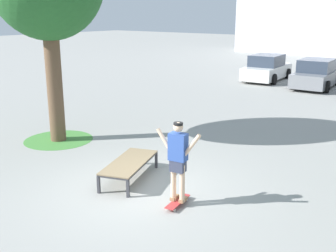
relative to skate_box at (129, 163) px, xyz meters
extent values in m
plane|color=#999993|center=(0.66, -0.31, -0.41)|extent=(120.00, 120.00, 0.00)
cube|color=#38383D|center=(-0.64, 0.75, -0.22)|extent=(0.08, 0.08, 0.38)
cube|color=#38383D|center=(0.02, 0.98, -0.22)|extent=(0.08, 0.08, 0.38)
cube|color=#38383D|center=(-0.02, -0.98, -0.22)|extent=(0.08, 0.08, 0.38)
cube|color=#38383D|center=(0.64, -0.75, -0.22)|extent=(0.08, 0.08, 0.38)
cylinder|color=#38383D|center=(-0.33, -0.12, -0.01)|extent=(0.69, 1.80, 0.05)
cylinder|color=#38383D|center=(0.33, 0.12, -0.01)|extent=(0.69, 1.80, 0.05)
cylinder|color=#38383D|center=(-0.31, 0.87, -0.01)|extent=(0.73, 0.30, 0.05)
cylinder|color=#38383D|center=(0.31, -0.87, -0.01)|extent=(0.73, 0.30, 0.05)
cube|color=#847051|center=(0.00, 0.00, 0.03)|extent=(1.36, 2.05, 0.03)
cube|color=#B23333|center=(1.71, -0.39, -0.33)|extent=(0.32, 0.82, 0.02)
cylinder|color=silver|center=(1.60, -0.13, -0.39)|extent=(0.04, 0.06, 0.06)
cylinder|color=silver|center=(1.74, -0.10, -0.39)|extent=(0.04, 0.06, 0.06)
cylinder|color=silver|center=(1.68, -0.68, -0.39)|extent=(0.04, 0.06, 0.06)
cylinder|color=silver|center=(1.83, -0.66, -0.39)|extent=(0.04, 0.06, 0.06)
cylinder|color=beige|center=(1.62, -0.41, 0.09)|extent=(0.11, 0.11, 0.82)
cube|color=#99704C|center=(1.61, -0.36, -0.29)|extent=(0.14, 0.25, 0.07)
cylinder|color=beige|center=(1.81, -0.38, 0.09)|extent=(0.11, 0.11, 0.82)
cube|color=#99704C|center=(1.81, -0.33, -0.29)|extent=(0.14, 0.25, 0.07)
cube|color=#33384C|center=(1.71, -0.39, 0.46)|extent=(0.33, 0.24, 0.24)
cube|color=#2D4C99|center=(1.71, -0.39, 0.86)|extent=(0.39, 0.27, 0.56)
cylinder|color=beige|center=(1.42, -0.44, 0.94)|extent=(0.41, 0.14, 0.52)
cylinder|color=beige|center=(2.01, -0.34, 0.94)|extent=(0.41, 0.14, 0.52)
sphere|color=beige|center=(1.71, -0.39, 1.27)|extent=(0.20, 0.20, 0.20)
cylinder|color=black|center=(1.71, -0.39, 1.34)|extent=(0.19, 0.19, 0.05)
cylinder|color=brown|center=(-3.93, 0.96, 1.28)|extent=(0.47, 0.47, 3.38)
cylinder|color=#47893D|center=(-3.93, 0.96, -0.41)|extent=(2.12, 2.12, 0.01)
cube|color=silver|center=(-3.75, 15.86, 0.10)|extent=(2.07, 4.34, 0.70)
cube|color=#2D3847|center=(-3.74, 15.71, 0.77)|extent=(1.74, 2.23, 0.64)
cylinder|color=black|center=(-4.71, 17.08, -0.11)|extent=(0.27, 0.62, 0.60)
cylinder|color=black|center=(-3.02, 17.23, -0.11)|extent=(0.27, 0.62, 0.60)
cylinder|color=black|center=(-4.48, 14.49, -0.11)|extent=(0.27, 0.62, 0.60)
cylinder|color=black|center=(-2.79, 14.64, -0.11)|extent=(0.27, 0.62, 0.60)
cube|color=slate|center=(-0.67, 15.27, 0.10)|extent=(1.98, 4.31, 0.70)
cube|color=#2D3847|center=(-0.65, 15.12, 0.77)|extent=(1.70, 2.20, 0.64)
cylinder|color=black|center=(-1.60, 16.51, -0.11)|extent=(0.26, 0.61, 0.60)
cylinder|color=black|center=(-1.42, 13.91, -0.11)|extent=(0.26, 0.61, 0.60)
cylinder|color=black|center=(0.27, 14.03, -0.11)|extent=(0.26, 0.61, 0.60)
camera|label=1|loc=(6.30, -6.65, 3.46)|focal=43.77mm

